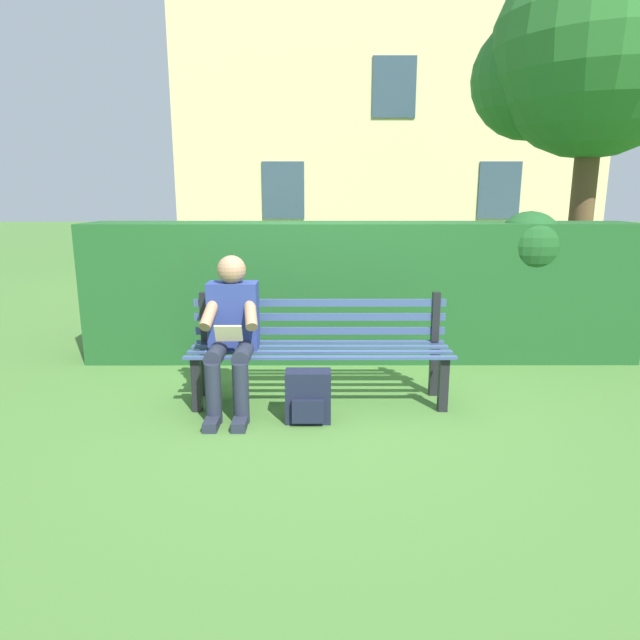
# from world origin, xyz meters

# --- Properties ---
(ground) EXTENTS (60.00, 60.00, 0.00)m
(ground) POSITION_xyz_m (0.00, 0.00, 0.00)
(ground) COLOR #477533
(park_bench) EXTENTS (2.05, 0.51, 0.86)m
(park_bench) POSITION_xyz_m (0.00, -0.08, 0.45)
(park_bench) COLOR black
(park_bench) RESTS_ON ground
(person_seated) EXTENTS (0.44, 0.73, 1.18)m
(person_seated) POSITION_xyz_m (0.67, 0.10, 0.63)
(person_seated) COLOR navy
(person_seated) RESTS_ON ground
(hedge_backdrop) EXTENTS (5.42, 0.78, 1.47)m
(hedge_backdrop) POSITION_xyz_m (-0.45, -1.33, 0.71)
(hedge_backdrop) COLOR #1E5123
(hedge_backdrop) RESTS_ON ground
(tree) EXTENTS (2.53, 2.41, 4.45)m
(tree) POSITION_xyz_m (-3.07, -2.69, 3.18)
(tree) COLOR brown
(tree) RESTS_ON ground
(building_facade) EXTENTS (9.27, 3.27, 6.11)m
(building_facade) POSITION_xyz_m (-1.54, -9.58, 3.05)
(building_facade) COLOR beige
(building_facade) RESTS_ON ground
(backpack) EXTENTS (0.33, 0.24, 0.39)m
(backpack) POSITION_xyz_m (0.09, 0.38, 0.19)
(backpack) COLOR #191E33
(backpack) RESTS_ON ground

